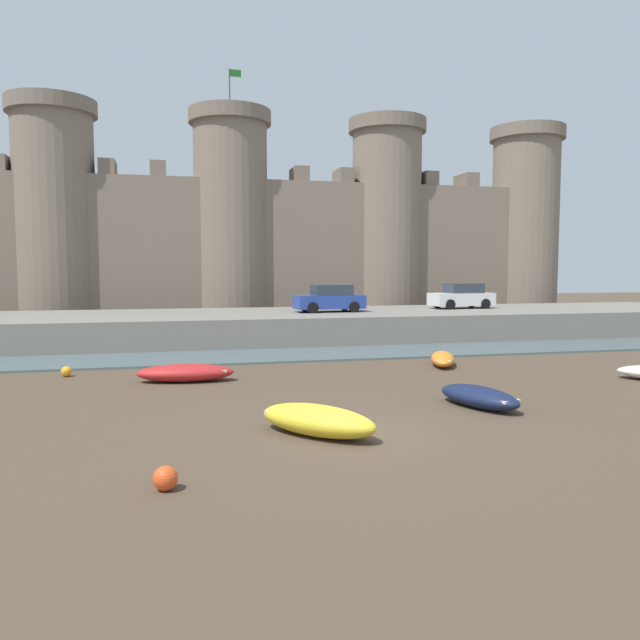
{
  "coord_description": "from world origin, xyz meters",
  "views": [
    {
      "loc": [
        -4.51,
        -14.72,
        4.15
      ],
      "look_at": [
        0.19,
        4.82,
        2.5
      ],
      "focal_mm": 35.0,
      "sensor_mm": 36.0,
      "label": 1
    }
  ],
  "objects_px": {
    "car_quay_east": "(462,296)",
    "rowboat_foreground_centre": "(317,420)",
    "mooring_buoy_near_shore": "(165,478)",
    "rowboat_near_channel_left": "(443,358)",
    "rowboat_foreground_left": "(186,372)",
    "rowboat_midflat_centre": "(479,396)",
    "car_quay_west": "(330,299)",
    "mooring_buoy_mid_mud": "(66,371)"
  },
  "relations": [
    {
      "from": "rowboat_foreground_left",
      "to": "car_quay_west",
      "type": "bearing_deg",
      "value": 55.28
    },
    {
      "from": "rowboat_midflat_centre",
      "to": "mooring_buoy_near_shore",
      "type": "xyz_separation_m",
      "value": [
        -9.12,
        -5.07,
        -0.1
      ]
    },
    {
      "from": "rowboat_foreground_left",
      "to": "mooring_buoy_near_shore",
      "type": "bearing_deg",
      "value": -93.23
    },
    {
      "from": "rowboat_foreground_left",
      "to": "car_quay_west",
      "type": "relative_size",
      "value": 0.86
    },
    {
      "from": "mooring_buoy_mid_mud",
      "to": "mooring_buoy_near_shore",
      "type": "relative_size",
      "value": 0.86
    },
    {
      "from": "rowboat_midflat_centre",
      "to": "rowboat_foreground_centre",
      "type": "height_order",
      "value": "rowboat_foreground_centre"
    },
    {
      "from": "rowboat_foreground_left",
      "to": "car_quay_east",
      "type": "xyz_separation_m",
      "value": [
        17.91,
        13.84,
        2.03
      ]
    },
    {
      "from": "rowboat_near_channel_left",
      "to": "car_quay_east",
      "type": "distance_m",
      "value": 14.45
    },
    {
      "from": "rowboat_foreground_left",
      "to": "mooring_buoy_mid_mud",
      "type": "height_order",
      "value": "rowboat_foreground_left"
    },
    {
      "from": "rowboat_foreground_left",
      "to": "mooring_buoy_mid_mud",
      "type": "distance_m",
      "value": 4.94
    },
    {
      "from": "mooring_buoy_mid_mud",
      "to": "car_quay_west",
      "type": "distance_m",
      "value": 16.98
    },
    {
      "from": "rowboat_foreground_left",
      "to": "mooring_buoy_mid_mud",
      "type": "xyz_separation_m",
      "value": [
        -4.45,
        2.15,
        -0.14
      ]
    },
    {
      "from": "mooring_buoy_mid_mud",
      "to": "mooring_buoy_near_shore",
      "type": "height_order",
      "value": "mooring_buoy_near_shore"
    },
    {
      "from": "mooring_buoy_mid_mud",
      "to": "rowboat_midflat_centre",
      "type": "bearing_deg",
      "value": -33.63
    },
    {
      "from": "rowboat_near_channel_left",
      "to": "mooring_buoy_mid_mud",
      "type": "relative_size",
      "value": 8.18
    },
    {
      "from": "mooring_buoy_near_shore",
      "to": "car_quay_east",
      "type": "distance_m",
      "value": 31.49
    },
    {
      "from": "rowboat_foreground_left",
      "to": "rowboat_midflat_centre",
      "type": "bearing_deg",
      "value": -37.28
    },
    {
      "from": "rowboat_midflat_centre",
      "to": "mooring_buoy_mid_mud",
      "type": "relative_size",
      "value": 7.9
    },
    {
      "from": "rowboat_near_channel_left",
      "to": "rowboat_midflat_centre",
      "type": "xyz_separation_m",
      "value": [
        -2.42,
        -7.83,
        0.03
      ]
    },
    {
      "from": "mooring_buoy_mid_mud",
      "to": "car_quay_east",
      "type": "height_order",
      "value": "car_quay_east"
    },
    {
      "from": "rowboat_foreground_centre",
      "to": "car_quay_west",
      "type": "xyz_separation_m",
      "value": [
        5.73,
        21.01,
        1.98
      ]
    },
    {
      "from": "mooring_buoy_mid_mud",
      "to": "car_quay_west",
      "type": "height_order",
      "value": "car_quay_west"
    },
    {
      "from": "rowboat_midflat_centre",
      "to": "car_quay_east",
      "type": "distance_m",
      "value": 22.47
    },
    {
      "from": "rowboat_foreground_centre",
      "to": "mooring_buoy_near_shore",
      "type": "bearing_deg",
      "value": -139.61
    },
    {
      "from": "rowboat_near_channel_left",
      "to": "rowboat_foreground_centre",
      "type": "height_order",
      "value": "rowboat_foreground_centre"
    },
    {
      "from": "rowboat_foreground_left",
      "to": "car_quay_east",
      "type": "distance_m",
      "value": 22.73
    },
    {
      "from": "rowboat_near_channel_left",
      "to": "rowboat_foreground_left",
      "type": "distance_m",
      "value": 10.97
    },
    {
      "from": "rowboat_near_channel_left",
      "to": "car_quay_west",
      "type": "height_order",
      "value": "car_quay_west"
    },
    {
      "from": "rowboat_foreground_centre",
      "to": "car_quay_west",
      "type": "relative_size",
      "value": 0.79
    },
    {
      "from": "rowboat_foreground_centre",
      "to": "mooring_buoy_near_shore",
      "type": "distance_m",
      "value": 4.81
    },
    {
      "from": "rowboat_midflat_centre",
      "to": "car_quay_east",
      "type": "bearing_deg",
      "value": 65.04
    },
    {
      "from": "car_quay_west",
      "to": "car_quay_east",
      "type": "relative_size",
      "value": 1.0
    },
    {
      "from": "car_quay_east",
      "to": "rowboat_foreground_centre",
      "type": "bearing_deg",
      "value": -123.81
    },
    {
      "from": "rowboat_midflat_centre",
      "to": "car_quay_west",
      "type": "bearing_deg",
      "value": 89.17
    },
    {
      "from": "rowboat_foreground_centre",
      "to": "car_quay_east",
      "type": "distance_m",
      "value": 26.84
    },
    {
      "from": "rowboat_near_channel_left",
      "to": "rowboat_foreground_left",
      "type": "height_order",
      "value": "rowboat_foreground_left"
    },
    {
      "from": "rowboat_foreground_centre",
      "to": "mooring_buoy_mid_mud",
      "type": "distance_m",
      "value": 12.92
    },
    {
      "from": "rowboat_near_channel_left",
      "to": "mooring_buoy_near_shore",
      "type": "relative_size",
      "value": 7.04
    },
    {
      "from": "rowboat_foreground_left",
      "to": "rowboat_foreground_centre",
      "type": "distance_m",
      "value": 8.92
    },
    {
      "from": "rowboat_near_channel_left",
      "to": "rowboat_foreground_centre",
      "type": "relative_size",
      "value": 1.0
    },
    {
      "from": "rowboat_foreground_left",
      "to": "mooring_buoy_near_shore",
      "type": "distance_m",
      "value": 11.53
    },
    {
      "from": "rowboat_near_channel_left",
      "to": "mooring_buoy_mid_mud",
      "type": "xyz_separation_m",
      "value": [
        -15.34,
        0.76,
        -0.1
      ]
    }
  ]
}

